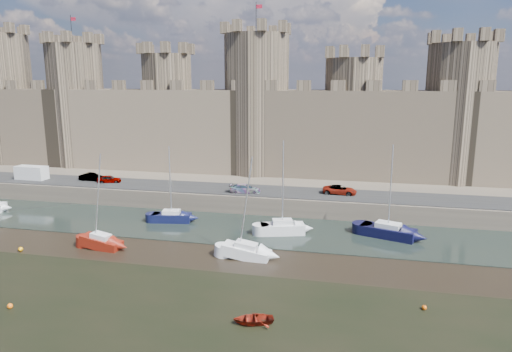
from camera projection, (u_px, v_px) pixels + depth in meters
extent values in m
plane|color=black|center=(94.00, 322.00, 34.71)|extent=(160.00, 160.00, 0.00)
cube|color=black|center=(200.00, 226.00, 57.62)|extent=(160.00, 12.00, 0.08)
cube|color=#4C443A|center=(259.00, 166.00, 91.76)|extent=(160.00, 60.00, 2.50)
cube|color=black|center=(222.00, 189.00, 66.66)|extent=(160.00, 7.00, 0.10)
cube|color=#42382B|center=(245.00, 131.00, 78.60)|extent=(100.00, 9.00, 14.00)
cylinder|color=#42382B|center=(3.00, 99.00, 87.78)|extent=(11.00, 11.00, 24.00)
cylinder|color=#42382B|center=(78.00, 105.00, 84.58)|extent=(10.00, 10.00, 22.00)
cylinder|color=black|center=(71.00, 30.00, 81.81)|extent=(0.10, 0.10, 5.00)
cube|color=#AA162C|center=(73.00, 19.00, 81.33)|extent=(1.00, 0.03, 0.60)
cylinder|color=#42382B|center=(168.00, 112.00, 80.96)|extent=(9.00, 9.00, 20.00)
cylinder|color=#42382B|center=(256.00, 105.00, 77.25)|extent=(11.00, 11.00, 23.00)
cylinder|color=black|center=(256.00, 18.00, 74.37)|extent=(0.10, 0.10, 5.00)
cube|color=#AA162C|center=(259.00, 6.00, 73.90)|extent=(1.00, 0.03, 0.60)
cylinder|color=#42382B|center=(352.00, 118.00, 74.26)|extent=(9.00, 9.00, 19.00)
cylinder|color=#42382B|center=(457.00, 114.00, 70.66)|extent=(10.00, 10.00, 21.00)
imported|color=gray|center=(109.00, 179.00, 70.44)|extent=(3.84, 2.44, 1.22)
imported|color=gray|center=(92.00, 177.00, 71.77)|extent=(3.89, 1.38, 1.28)
imported|color=gray|center=(245.00, 189.00, 64.13)|extent=(4.55, 2.35, 1.26)
imported|color=gray|center=(340.00, 190.00, 63.30)|extent=(4.77, 2.41, 1.29)
cube|color=silver|center=(32.00, 173.00, 72.66)|extent=(5.08, 2.17, 2.19)
cube|color=black|center=(172.00, 218.00, 59.10)|extent=(5.19, 2.71, 1.08)
cube|color=silver|center=(171.00, 212.00, 58.94)|extent=(2.39, 1.69, 0.49)
cylinder|color=silver|center=(170.00, 180.00, 58.08)|extent=(0.14, 0.14, 8.82)
cube|color=silver|center=(282.00, 229.00, 54.41)|extent=(5.56, 3.41, 1.22)
cube|color=silver|center=(282.00, 222.00, 54.23)|extent=(2.62, 2.01, 0.56)
cylinder|color=silver|center=(283.00, 183.00, 53.25)|extent=(0.14, 0.14, 10.01)
cube|color=black|center=(388.00, 232.00, 53.33)|extent=(6.67, 4.35, 1.19)
cube|color=silver|center=(388.00, 225.00, 53.15)|extent=(3.17, 2.52, 0.54)
cylinder|color=silver|center=(391.00, 187.00, 52.20)|extent=(0.14, 0.14, 9.72)
cube|color=maroon|center=(101.00, 243.00, 49.93)|extent=(4.69, 2.22, 1.15)
cube|color=silver|center=(101.00, 236.00, 49.76)|extent=(2.13, 1.43, 0.52)
cylinder|color=silver|center=(98.00, 196.00, 48.84)|extent=(0.14, 0.14, 9.44)
cube|color=silver|center=(246.00, 253.00, 47.19)|extent=(5.05, 2.15, 1.17)
cube|color=silver|center=(246.00, 245.00, 47.01)|extent=(2.27, 1.45, 0.53)
cylinder|color=silver|center=(246.00, 203.00, 46.08)|extent=(0.14, 0.14, 9.56)
imported|color=maroon|center=(253.00, 319.00, 34.52)|extent=(3.66, 3.13, 0.64)
sphere|color=#FF670B|center=(10.00, 306.00, 36.77)|extent=(0.45, 0.45, 0.45)
sphere|color=orange|center=(21.00, 249.00, 49.08)|extent=(0.50, 0.50, 0.50)
sphere|color=#E2560A|center=(424.00, 307.00, 36.58)|extent=(0.40, 0.40, 0.40)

